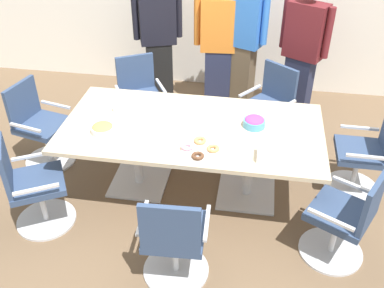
% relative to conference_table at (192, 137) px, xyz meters
% --- Properties ---
extents(ground_plane, '(10.00, 10.00, 0.01)m').
position_rel_conference_table_xyz_m(ground_plane, '(0.00, 0.00, -0.63)').
color(ground_plane, brown).
extents(conference_table, '(2.40, 1.20, 0.75)m').
position_rel_conference_table_xyz_m(conference_table, '(0.00, 0.00, 0.00)').
color(conference_table, '#CCB793').
rests_on(conference_table, ground).
extents(office_chair_0, '(0.55, 0.55, 0.91)m').
position_rel_conference_table_xyz_m(office_chair_0, '(1.65, 0.26, -0.22)').
color(office_chair_0, silver).
rests_on(office_chair_0, ground).
extents(office_chair_1, '(0.76, 0.76, 0.91)m').
position_rel_conference_table_xyz_m(office_chair_1, '(0.71, 1.00, -0.22)').
color(office_chair_1, silver).
rests_on(office_chair_1, ground).
extents(office_chair_2, '(0.73, 0.73, 0.91)m').
position_rel_conference_table_xyz_m(office_chair_2, '(-0.78, 0.98, -0.22)').
color(office_chair_2, silver).
rests_on(office_chair_2, ground).
extents(office_chair_3, '(0.65, 0.65, 0.91)m').
position_rel_conference_table_xyz_m(office_chair_3, '(-1.67, 0.22, -0.22)').
color(office_chair_3, silver).
rests_on(office_chair_3, ground).
extents(office_chair_4, '(0.73, 0.73, 0.91)m').
position_rel_conference_table_xyz_m(office_chair_4, '(-1.31, -0.70, -0.22)').
color(office_chair_4, silver).
rests_on(office_chair_4, ground).
extents(office_chair_5, '(0.57, 0.57, 0.91)m').
position_rel_conference_table_xyz_m(office_chair_5, '(0.04, -1.10, -0.22)').
color(office_chair_5, silver).
rests_on(office_chair_5, ground).
extents(office_chair_6, '(0.73, 0.73, 0.91)m').
position_rel_conference_table_xyz_m(office_chair_6, '(1.36, -0.66, -0.22)').
color(office_chair_6, silver).
rests_on(office_chair_6, ground).
extents(person_standing_0, '(0.60, 0.35, 1.73)m').
position_rel_conference_table_xyz_m(person_standing_0, '(-0.71, 1.74, 0.27)').
color(person_standing_0, black).
rests_on(person_standing_0, ground).
extents(person_standing_1, '(0.61, 0.26, 1.68)m').
position_rel_conference_table_xyz_m(person_standing_1, '(0.05, 1.69, 0.25)').
color(person_standing_1, '#232842').
rests_on(person_standing_1, ground).
extents(person_standing_2, '(0.59, 0.37, 1.86)m').
position_rel_conference_table_xyz_m(person_standing_2, '(0.34, 1.67, 0.36)').
color(person_standing_2, brown).
rests_on(person_standing_2, ground).
extents(person_standing_3, '(0.58, 0.40, 1.70)m').
position_rel_conference_table_xyz_m(person_standing_3, '(1.05, 1.61, 0.26)').
color(person_standing_3, '#232842').
rests_on(person_standing_3, ground).
extents(snack_bowl_cookies, '(0.21, 0.21, 0.08)m').
position_rel_conference_table_xyz_m(snack_bowl_cookies, '(-0.78, -0.22, 0.16)').
color(snack_bowl_cookies, white).
rests_on(snack_bowl_cookies, conference_table).
extents(snack_bowl_candy_mix, '(0.20, 0.20, 0.10)m').
position_rel_conference_table_xyz_m(snack_bowl_candy_mix, '(0.56, 0.09, 0.18)').
color(snack_bowl_candy_mix, '#4C9EC6').
rests_on(snack_bowl_candy_mix, conference_table).
extents(donut_platter, '(0.33, 0.33, 0.04)m').
position_rel_conference_table_xyz_m(donut_platter, '(0.13, -0.37, 0.14)').
color(donut_platter, white).
rests_on(donut_platter, conference_table).
extents(plate_stack, '(0.22, 0.22, 0.03)m').
position_rel_conference_table_xyz_m(plate_stack, '(-0.71, 0.20, 0.14)').
color(plate_stack, white).
rests_on(plate_stack, conference_table).
extents(napkin_pile, '(0.16, 0.16, 0.09)m').
position_rel_conference_table_xyz_m(napkin_pile, '(0.69, -0.39, 0.17)').
color(napkin_pile, white).
rests_on(napkin_pile, conference_table).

